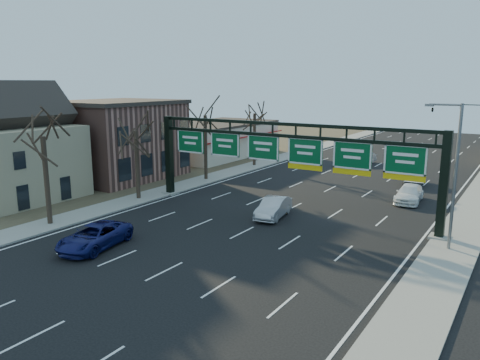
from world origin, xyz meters
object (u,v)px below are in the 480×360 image
Objects in this scene: car_silver_sedan at (273,208)px; car_white_wagon at (409,194)px; sign_gantry at (285,155)px; car_blue_suv at (95,236)px.

car_silver_sedan is 0.94× the size of car_white_wagon.
sign_gantry is 5.32× the size of car_silver_sedan.
car_silver_sedan is at bearing -130.35° from car_white_wagon.
sign_gantry is at bearing -134.13° from car_white_wagon.
car_silver_sedan is 13.03m from car_white_wagon.
car_white_wagon is at bearing 47.61° from car_blue_suv.
car_white_wagon is (13.83, 22.53, -0.03)m from car_blue_suv.
sign_gantry reaches higher than car_silver_sedan.
car_blue_suv is 26.44m from car_white_wagon.
sign_gantry is 12.36m from car_white_wagon.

